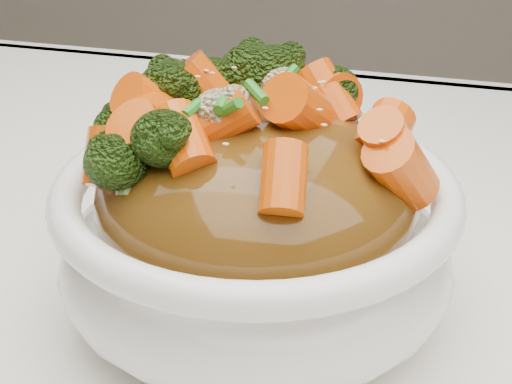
% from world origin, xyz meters
% --- Properties ---
extents(bowl, '(0.21, 0.21, 0.08)m').
position_xyz_m(bowl, '(-0.05, 0.03, 0.79)').
color(bowl, white).
rests_on(bowl, tablecloth).
extents(sauce_base, '(0.17, 0.17, 0.08)m').
position_xyz_m(sauce_base, '(-0.05, 0.03, 0.81)').
color(sauce_base, '#52330E').
rests_on(sauce_base, bowl).
extents(carrots, '(0.17, 0.17, 0.04)m').
position_xyz_m(carrots, '(-0.05, 0.03, 0.87)').
color(carrots, '#E05207').
rests_on(carrots, sauce_base).
extents(broccoli, '(0.17, 0.17, 0.04)m').
position_xyz_m(broccoli, '(-0.05, 0.03, 0.87)').
color(broccoli, black).
rests_on(broccoli, sauce_base).
extents(cauliflower, '(0.17, 0.17, 0.03)m').
position_xyz_m(cauliflower, '(-0.05, 0.03, 0.87)').
color(cauliflower, '#C6B687').
rests_on(cauliflower, sauce_base).
extents(scallions, '(0.13, 0.13, 0.02)m').
position_xyz_m(scallions, '(-0.05, 0.03, 0.87)').
color(scallions, '#1F741A').
rests_on(scallions, sauce_base).
extents(sesame_seeds, '(0.15, 0.15, 0.01)m').
position_xyz_m(sesame_seeds, '(-0.05, 0.03, 0.87)').
color(sesame_seeds, beige).
rests_on(sesame_seeds, sauce_base).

